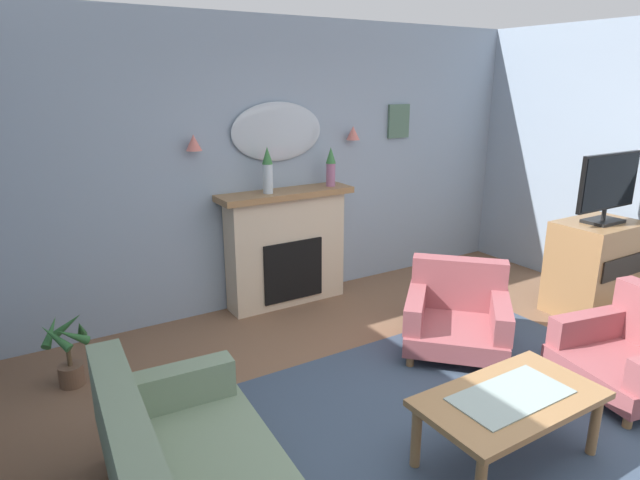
{
  "coord_description": "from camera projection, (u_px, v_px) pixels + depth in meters",
  "views": [
    {
      "loc": [
        -2.54,
        -1.94,
        2.18
      ],
      "look_at": [
        -0.38,
        1.56,
        0.96
      ],
      "focal_mm": 30.27,
      "sensor_mm": 36.0,
      "label": 1
    }
  ],
  "objects": [
    {
      "name": "floor",
      "position": [
        496.0,
        439.0,
        3.5
      ],
      "size": [
        6.68,
        6.52,
        0.1
      ],
      "primitive_type": "cube",
      "color": "brown",
      "rests_on": "ground"
    },
    {
      "name": "coffee_table",
      "position": [
        510.0,
        404.0,
        3.12
      ],
      "size": [
        1.1,
        0.6,
        0.45
      ],
      "color": "olive",
      "rests_on": "ground"
    },
    {
      "name": "wall_sconce_right",
      "position": [
        353.0,
        133.0,
        5.56
      ],
      "size": [
        0.14,
        0.14,
        0.14
      ],
      "primitive_type": "cone",
      "color": "#D17066"
    },
    {
      "name": "tv_cabinet",
      "position": [
        594.0,
        267.0,
        5.2
      ],
      "size": [
        0.8,
        0.57,
        0.9
      ],
      "color": "olive",
      "rests_on": "ground"
    },
    {
      "name": "wall_sconce_left",
      "position": [
        194.0,
        143.0,
        4.7
      ],
      "size": [
        0.14,
        0.14,
        0.14
      ],
      "primitive_type": "cone",
      "color": "#D17066"
    },
    {
      "name": "mantel_vase_left",
      "position": [
        331.0,
        166.0,
        5.37
      ],
      "size": [
        0.1,
        0.1,
        0.39
      ],
      "color": "#9E6084",
      "rests_on": "fireplace"
    },
    {
      "name": "armchair_in_corner",
      "position": [
        457.0,
        314.0,
        4.52
      ],
      "size": [
        1.15,
        1.15,
        0.71
      ],
      "color": "#934C51",
      "rests_on": "ground"
    },
    {
      "name": "tv_flatscreen",
      "position": [
        608.0,
        186.0,
        4.96
      ],
      "size": [
        0.84,
        0.24,
        0.65
      ],
      "color": "black",
      "rests_on": "tv_cabinet"
    },
    {
      "name": "armchair_beside_couch",
      "position": [
        637.0,
        351.0,
        3.89
      ],
      "size": [
        0.96,
        0.95,
        0.71
      ],
      "color": "#934C51",
      "rests_on": "ground"
    },
    {
      "name": "mantel_vase_right",
      "position": [
        268.0,
        170.0,
        5.01
      ],
      "size": [
        0.1,
        0.1,
        0.44
      ],
      "color": "silver",
      "rests_on": "fireplace"
    },
    {
      "name": "patterned_rug",
      "position": [
        473.0,
        416.0,
        3.65
      ],
      "size": [
        3.2,
        2.4,
        0.01
      ],
      "primitive_type": "cube",
      "color": "#38475B",
      "rests_on": "ground"
    },
    {
      "name": "potted_plant_small_fern",
      "position": [
        68.0,
        352.0,
        3.95
      ],
      "size": [
        0.34,
        0.36,
        0.55
      ],
      "color": "brown",
      "rests_on": "ground"
    },
    {
      "name": "fireplace",
      "position": [
        287.0,
        249.0,
        5.36
      ],
      "size": [
        1.36,
        0.36,
        1.16
      ],
      "color": "beige",
      "rests_on": "ground"
    },
    {
      "name": "wall_back",
      "position": [
        286.0,
        164.0,
        5.38
      ],
      "size": [
        6.68,
        0.1,
        2.76
      ],
      "primitive_type": "cube",
      "color": "#8C9EB2",
      "rests_on": "ground"
    },
    {
      "name": "wall_mirror",
      "position": [
        277.0,
        132.0,
        5.16
      ],
      "size": [
        0.96,
        0.06,
        0.56
      ],
      "primitive_type": "ellipsoid",
      "color": "#B2BCC6"
    },
    {
      "name": "framed_picture",
      "position": [
        399.0,
        121.0,
        5.91
      ],
      "size": [
        0.28,
        0.03,
        0.36
      ],
      "primitive_type": "cube",
      "color": "#4C6B56"
    }
  ]
}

